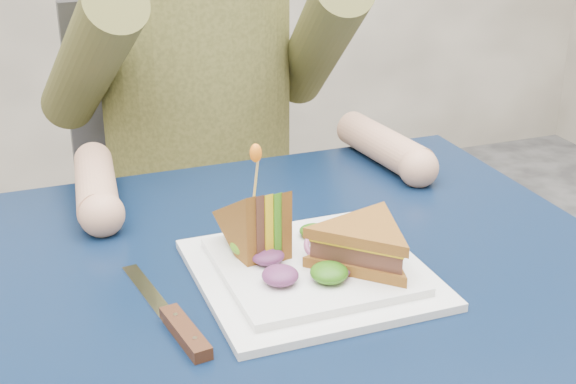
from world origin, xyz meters
name	(u,v)px	position (x,y,z in m)	size (l,w,h in m)	color
table	(324,325)	(0.00, 0.00, 0.65)	(0.75, 0.75, 0.73)	black
chair	(191,199)	(0.00, 0.68, 0.54)	(0.42, 0.40, 0.93)	#47474C
diner	(197,24)	(0.00, 0.57, 0.91)	(0.54, 0.59, 0.74)	brown
plate	(311,271)	(-0.02, -0.01, 0.74)	(0.26, 0.26, 0.02)	white
sandwich_flat	(364,244)	(0.03, -0.04, 0.78)	(0.20, 0.20, 0.05)	brown
sandwich_upright	(257,227)	(-0.07, 0.03, 0.78)	(0.08, 0.12, 0.12)	brown
fork	(225,305)	(-0.14, -0.04, 0.73)	(0.03, 0.18, 0.01)	silver
knife	(178,324)	(-0.19, -0.07, 0.74)	(0.05, 0.22, 0.02)	silver
toothpick	(256,176)	(-0.07, 0.03, 0.85)	(0.00, 0.00, 0.06)	tan
toothpick_frill	(256,153)	(-0.07, 0.03, 0.88)	(0.01, 0.01, 0.02)	orange
lettuce_spill	(312,250)	(-0.02, 0.00, 0.76)	(0.15, 0.13, 0.02)	#337A14
onion_ring	(322,247)	(-0.01, -0.01, 0.77)	(0.04, 0.04, 0.01)	#9E4C7A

